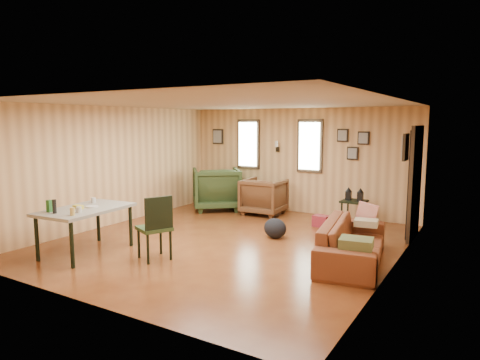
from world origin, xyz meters
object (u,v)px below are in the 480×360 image
(recliner_green, at_px, (216,187))
(dining_table, at_px, (85,212))
(side_table, at_px, (354,199))
(sofa, at_px, (353,235))
(recliner_brown, at_px, (264,195))
(end_table, at_px, (243,192))

(recliner_green, xyz_separation_m, dining_table, (0.17, -3.95, 0.12))
(side_table, xyz_separation_m, dining_table, (-3.09, -4.17, 0.15))
(sofa, distance_m, recliner_green, 4.50)
(recliner_brown, bearing_deg, recliner_green, 1.51)
(recliner_brown, relative_size, side_table, 1.19)
(sofa, bearing_deg, recliner_green, 51.22)
(recliner_green, distance_m, end_table, 0.72)
(side_table, bearing_deg, recliner_green, -176.17)
(end_table, bearing_deg, side_table, -7.36)
(recliner_green, bearing_deg, sofa, 111.45)
(recliner_brown, height_order, recliner_green, recliner_green)
(sofa, height_order, dining_table, dining_table)
(recliner_brown, xyz_separation_m, side_table, (2.03, 0.12, 0.07))
(recliner_brown, relative_size, recliner_green, 0.82)
(dining_table, bearing_deg, end_table, 82.67)
(recliner_brown, bearing_deg, sofa, 136.61)
(sofa, xyz_separation_m, dining_table, (-3.77, -1.77, 0.26))
(recliner_green, bearing_deg, dining_table, 52.86)
(recliner_brown, relative_size, dining_table, 0.60)
(sofa, height_order, side_table, sofa)
(end_table, xyz_separation_m, dining_table, (-0.22, -4.54, 0.29))
(sofa, height_order, end_table, sofa)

